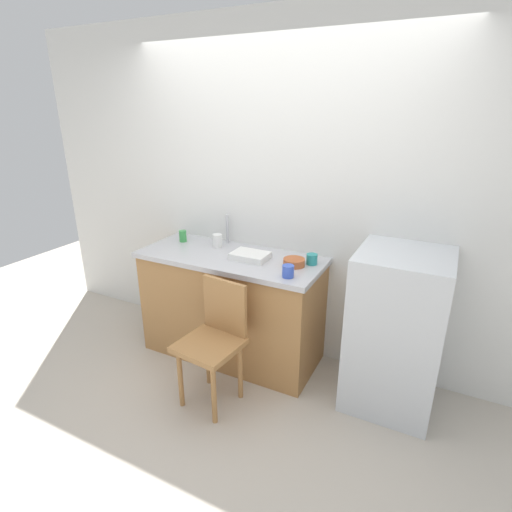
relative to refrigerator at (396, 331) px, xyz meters
name	(u,v)px	position (x,y,z in m)	size (l,w,h in m)	color
ground_plane	(220,409)	(-1.03, -0.65, -0.57)	(8.00, 8.00, 0.00)	#BCB2A3
back_wall	(281,196)	(-1.03, 0.35, 0.77)	(4.80, 0.10, 2.68)	silver
cabinet_base	(232,308)	(-1.30, 0.00, -0.14)	(1.44, 0.60, 0.86)	#A87542
countertop	(231,257)	(-1.30, 0.00, 0.32)	(1.48, 0.64, 0.04)	#B7B7BC
faucet	(227,229)	(-1.48, 0.25, 0.46)	(0.02, 0.02, 0.25)	#B7B7BC
refrigerator	(396,331)	(0.00, 0.00, 0.00)	(0.59, 0.60, 1.13)	silver
chair	(215,338)	(-1.12, -0.54, -0.07)	(0.44, 0.44, 0.89)	#A87542
dish_tray	(250,256)	(-1.12, -0.01, 0.36)	(0.28, 0.20, 0.05)	white
terracotta_bowl	(294,262)	(-0.77, 0.01, 0.36)	(0.16, 0.16, 0.05)	#B25B33
cup_blue	(288,271)	(-0.73, -0.20, 0.38)	(0.08, 0.08, 0.09)	blue
cup_green	(183,236)	(-1.84, 0.10, 0.39)	(0.06, 0.06, 0.10)	green
cup_white	(217,241)	(-1.50, 0.12, 0.39)	(0.08, 0.08, 0.11)	white
cup_teal	(312,259)	(-0.66, 0.10, 0.38)	(0.08, 0.08, 0.08)	teal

